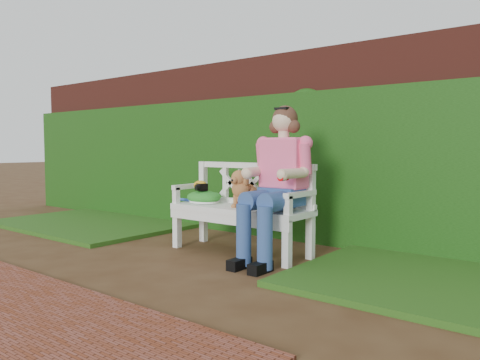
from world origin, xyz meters
The scene contains 12 objects.
ground centered at (0.00, 0.00, 0.00)m, with size 60.00×60.00×0.00m, color #3E2513.
brick_wall centered at (0.00, 1.90, 1.10)m, with size 10.00×0.30×2.20m, color #5D241B.
ivy_hedge centered at (0.00, 1.68, 0.85)m, with size 10.00×0.18×1.70m, color #1E5414.
grass_left centered at (-2.40, 0.90, 0.03)m, with size 2.60×2.00×0.05m, color #1F4D15.
grass_right centered at (2.40, 0.90, 0.03)m, with size 2.60×2.00×0.05m, color #1F4D15.
garden_bench centered at (0.27, 0.74, 0.24)m, with size 1.58×0.60×0.48m, color white, non-canonical shape.
seated_woman centered at (0.77, 0.72, 0.74)m, with size 0.63×0.84×1.49m, color #D7526B, non-canonical shape.
dog centered at (0.33, 0.74, 0.67)m, with size 0.25×0.34×0.38m, color #9F572F, non-canonical shape.
tennis_racket centered at (-0.25, 0.73, 0.50)m, with size 0.65×0.27×0.03m, color white, non-canonical shape.
green_bag centered at (-0.21, 0.72, 0.55)m, with size 0.40×0.31×0.14m, color #297922, non-canonical shape.
camera_item centered at (-0.22, 0.70, 0.66)m, with size 0.12×0.09×0.08m, color black.
baseball_glove centered at (-0.27, 0.73, 0.67)m, with size 0.17×0.12×0.10m, color gold.
Camera 1 is at (3.19, -2.98, 1.08)m, focal length 35.00 mm.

